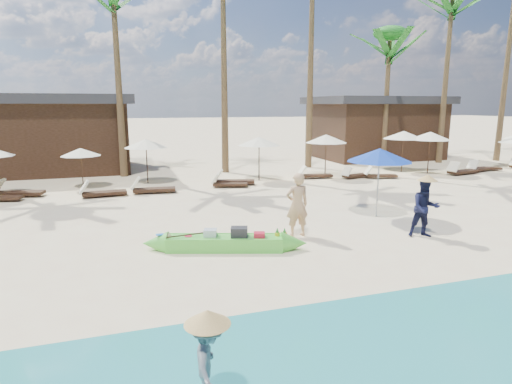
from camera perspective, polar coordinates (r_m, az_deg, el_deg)
name	(u,v)px	position (r m, az deg, el deg)	size (l,w,h in m)	color
ground	(277,259)	(10.70, 2.76, -8.93)	(240.00, 240.00, 0.00)	beige
wet_sand_strip	(404,381)	(6.76, 19.09, -22.71)	(240.00, 4.50, 0.01)	tan
green_canoe	(225,242)	(11.29, -4.18, -6.72)	(4.69, 1.75, 0.61)	#51C93D
tourist	(297,205)	(12.31, 5.51, -1.71)	(0.68, 0.44, 1.86)	tan
vendor_green	(425,208)	(13.11, 21.61, -2.00)	(0.83, 0.65, 1.71)	black
vendor_yellow	(208,361)	(5.54, -6.37, -21.47)	(0.70, 0.40, 1.08)	gray
blue_umbrella	(380,155)	(14.84, 16.15, 4.75)	(2.16, 2.16, 2.32)	#99999E
resort_parasol_4	(81,152)	(20.95, -22.35, 4.95)	(1.77, 1.77, 1.83)	#392217
lounger_4_left	(16,192)	(20.25, -29.34, 0.04)	(2.03, 0.99, 0.66)	#392217
lounger_4_right	(101,192)	(18.79, -19.97, 0.01)	(1.88, 0.70, 0.63)	#392217
resort_parasol_5	(146,144)	(21.21, -14.47, 6.28)	(2.08, 2.08, 2.14)	#392217
lounger_5_left	(151,188)	(18.93, -13.81, 0.46)	(1.91, 0.75, 0.63)	#392217
resort_parasol_6	(259,141)	(21.33, 0.41, 6.79)	(2.12, 2.12, 2.19)	#392217
lounger_6_left	(228,183)	(19.78, -3.80, 1.18)	(1.75, 0.97, 0.57)	#392217
lounger_6_right	(232,180)	(20.36, -3.16, 1.56)	(1.99, 1.09, 0.65)	#392217
resort_parasol_7	(326,139)	(22.69, 9.34, 7.03)	(2.17, 2.17, 2.24)	#392217
lounger_7_left	(314,175)	(22.33, 7.68, 2.31)	(1.82, 0.81, 0.60)	#392217
lounger_7_right	(354,175)	(22.76, 12.98, 2.26)	(1.70, 0.90, 0.55)	#392217
resort_parasol_8	(404,135)	(25.50, 19.10, 7.20)	(2.25, 2.25, 2.32)	#392217
lounger_8_left	(379,175)	(23.08, 16.08, 2.23)	(1.74, 1.01, 0.56)	#392217
resort_parasol_9	(430,136)	(25.44, 22.21, 6.94)	(2.24, 2.24, 2.30)	#392217
lounger_9_left	(461,171)	(25.88, 25.69, 2.59)	(2.04, 0.94, 0.67)	#392217
lounger_9_right	(479,168)	(27.44, 27.55, 2.82)	(1.86, 0.97, 0.60)	#392217
lounger_10_left	(484,167)	(28.09, 28.10, 2.93)	(1.80, 1.07, 0.58)	#392217
palm_3	(114,5)	(24.14, -18.45, 22.54)	(2.08, 2.08, 10.52)	brown
palm_6	(389,51)	(29.16, 17.34, 17.56)	(2.08, 2.08, 8.51)	brown
palm_7	(451,19)	(31.04, 24.55, 20.30)	(2.08, 2.08, 11.08)	brown
pavilion_west	(35,133)	(27.28, -27.40, 7.00)	(10.80, 6.60, 4.30)	#392217
pavilion_east	(374,127)	(32.13, 15.48, 8.37)	(8.80, 6.60, 4.30)	#392217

